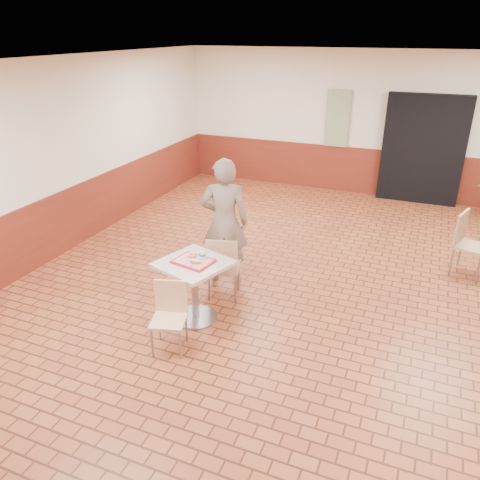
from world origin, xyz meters
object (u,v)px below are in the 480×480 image
at_px(serving_tray, 193,261).
at_px(ring_donut, 192,255).
at_px(main_table, 194,281).
at_px(chair_main_front, 170,312).
at_px(customer, 225,222).
at_px(chair_second_left, 467,240).
at_px(paper_cup, 202,255).
at_px(chair_main_back, 223,264).
at_px(long_john_donut, 196,262).

bearing_deg(serving_tray, ring_donut, 127.63).
bearing_deg(main_table, chair_main_front, -90.60).
bearing_deg(customer, chair_second_left, -171.47).
relative_size(serving_tray, paper_cup, 4.49).
xyz_separation_m(chair_main_front, paper_cup, (0.09, 0.68, 0.43)).
relative_size(chair_main_back, long_john_donut, 6.22).
bearing_deg(main_table, chair_second_left, 39.86).
bearing_deg(chair_second_left, main_table, 148.96).
distance_m(chair_main_back, serving_tray, 0.69).
distance_m(main_table, chair_second_left, 4.08).
height_order(chair_main_back, ring_donut, chair_main_back).
bearing_deg(chair_main_back, serving_tray, 63.50).
relative_size(ring_donut, paper_cup, 1.09).
height_order(customer, chair_second_left, customer).
height_order(ring_donut, chair_second_left, chair_second_left).
relative_size(serving_tray, chair_second_left, 0.48).
distance_m(chair_main_front, customer, 1.72).
height_order(serving_tray, ring_donut, ring_donut).
bearing_deg(customer, ring_donut, 72.19).
relative_size(chair_main_back, paper_cup, 9.03).
bearing_deg(serving_tray, paper_cup, 42.75).
relative_size(main_table, paper_cup, 7.99).
height_order(chair_main_back, paper_cup, paper_cup).
bearing_deg(long_john_donut, serving_tray, 135.53).
relative_size(chair_main_front, serving_tray, 1.80).
xyz_separation_m(serving_tray, ring_donut, (-0.07, 0.09, 0.03)).
bearing_deg(main_table, ring_donut, 127.63).
bearing_deg(chair_second_left, chair_main_front, 154.77).
height_order(chair_main_back, serving_tray, chair_main_back).
distance_m(long_john_donut, chair_second_left, 4.08).
xyz_separation_m(customer, ring_donut, (-0.01, -0.97, -0.07)).
bearing_deg(paper_cup, chair_second_left, 39.77).
xyz_separation_m(chair_main_back, long_john_donut, (-0.06, -0.66, 0.34)).
distance_m(chair_main_front, chair_main_back, 1.21).
xyz_separation_m(customer, long_john_donut, (0.12, -1.12, -0.06)).
xyz_separation_m(chair_main_back, customer, (-0.18, 0.46, 0.40)).
distance_m(paper_cup, chair_second_left, 3.98).
bearing_deg(chair_main_back, long_john_donut, 69.75).
height_order(main_table, long_john_donut, long_john_donut).
xyz_separation_m(main_table, ring_donut, (-0.07, 0.09, 0.31)).
height_order(main_table, ring_donut, ring_donut).
xyz_separation_m(customer, paper_cup, (0.14, -0.98, -0.03)).
xyz_separation_m(long_john_donut, paper_cup, (0.02, 0.14, 0.03)).
xyz_separation_m(ring_donut, chair_second_left, (3.20, 2.53, -0.32)).
bearing_deg(chair_main_front, serving_tray, 73.22).
bearing_deg(long_john_donut, chair_main_back, 85.18).
bearing_deg(ring_donut, serving_tray, -52.37).
relative_size(main_table, long_john_donut, 5.51).
height_order(serving_tray, chair_second_left, chair_second_left).
xyz_separation_m(main_table, long_john_donut, (0.06, -0.06, 0.31)).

